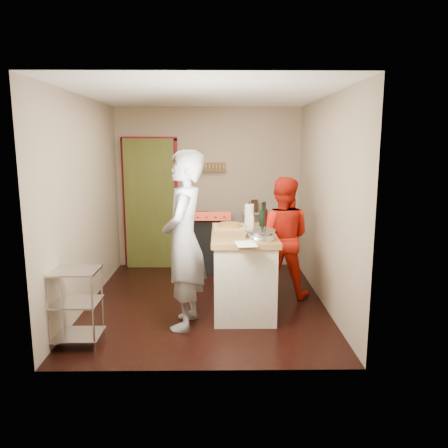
% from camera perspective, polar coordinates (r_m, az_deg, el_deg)
% --- Properties ---
extents(floor, '(3.50, 3.50, 0.00)m').
position_cam_1_polar(floor, '(5.77, -2.33, -10.08)').
color(floor, black).
rests_on(floor, ground).
extents(back_wall, '(3.00, 0.44, 2.60)m').
position_cam_1_polar(back_wall, '(7.28, -7.07, 3.36)').
color(back_wall, gray).
rests_on(back_wall, ground).
extents(left_wall, '(0.04, 3.50, 2.60)m').
position_cam_1_polar(left_wall, '(5.69, -17.72, 2.67)').
color(left_wall, gray).
rests_on(left_wall, ground).
extents(right_wall, '(0.04, 3.50, 2.60)m').
position_cam_1_polar(right_wall, '(5.61, 13.09, 2.78)').
color(right_wall, gray).
rests_on(right_wall, ground).
extents(ceiling, '(3.00, 3.50, 0.02)m').
position_cam_1_polar(ceiling, '(5.43, -2.55, 16.66)').
color(ceiling, white).
rests_on(ceiling, back_wall).
extents(stove, '(0.60, 0.63, 1.00)m').
position_cam_1_polar(stove, '(7.00, -1.65, -2.52)').
color(stove, black).
rests_on(stove, ground).
extents(wire_shelving, '(0.48, 0.40, 0.80)m').
position_cam_1_polar(wire_shelving, '(4.71, -18.78, -9.78)').
color(wire_shelving, silver).
rests_on(wire_shelving, ground).
extents(island, '(0.76, 1.43, 1.28)m').
position_cam_1_polar(island, '(5.38, 2.53, -5.90)').
color(island, beige).
rests_on(island, ground).
extents(person_stripe, '(0.55, 0.77, 1.96)m').
position_cam_1_polar(person_stripe, '(4.78, -5.25, -2.19)').
color(person_stripe, silver).
rests_on(person_stripe, ground).
extents(person_red, '(0.90, 0.78, 1.60)m').
position_cam_1_polar(person_red, '(5.83, 7.55, -1.75)').
color(person_red, red).
rests_on(person_red, ground).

